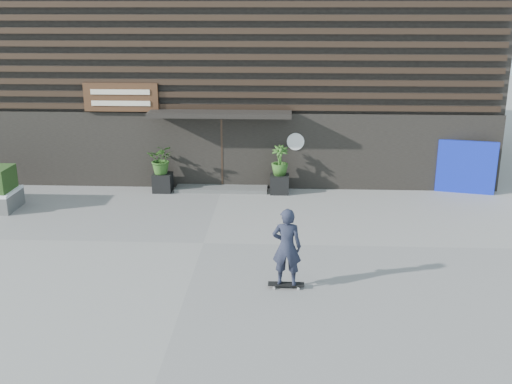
{
  "coord_description": "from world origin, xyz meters",
  "views": [
    {
      "loc": [
        2.0,
        -14.07,
        5.76
      ],
      "look_at": [
        1.3,
        0.92,
        1.1
      ],
      "focal_mm": 41.89,
      "sensor_mm": 36.0,
      "label": 1
    }
  ],
  "objects_px": {
    "planter_pot_right": "(279,184)",
    "skateboarder": "(287,247)",
    "planter_pot_left": "(163,182)",
    "blue_tarp": "(466,167)"
  },
  "relations": [
    {
      "from": "planter_pot_right",
      "to": "blue_tarp",
      "type": "distance_m",
      "value": 6.01
    },
    {
      "from": "planter_pot_left",
      "to": "blue_tarp",
      "type": "xyz_separation_m",
      "value": [
        9.77,
        0.3,
        0.56
      ]
    },
    {
      "from": "planter_pot_right",
      "to": "planter_pot_left",
      "type": "bearing_deg",
      "value": 180.0
    },
    {
      "from": "skateboarder",
      "to": "blue_tarp",
      "type": "bearing_deg",
      "value": 51.01
    },
    {
      "from": "planter_pot_right",
      "to": "skateboarder",
      "type": "xyz_separation_m",
      "value": [
        0.2,
        -6.83,
        0.64
      ]
    },
    {
      "from": "planter_pot_right",
      "to": "blue_tarp",
      "type": "relative_size",
      "value": 0.33
    },
    {
      "from": "planter_pot_right",
      "to": "skateboarder",
      "type": "relative_size",
      "value": 0.33
    },
    {
      "from": "planter_pot_left",
      "to": "skateboarder",
      "type": "distance_m",
      "value": 7.94
    },
    {
      "from": "planter_pot_left",
      "to": "planter_pot_right",
      "type": "bearing_deg",
      "value": 0.0
    },
    {
      "from": "planter_pot_right",
      "to": "skateboarder",
      "type": "bearing_deg",
      "value": -88.28
    }
  ]
}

